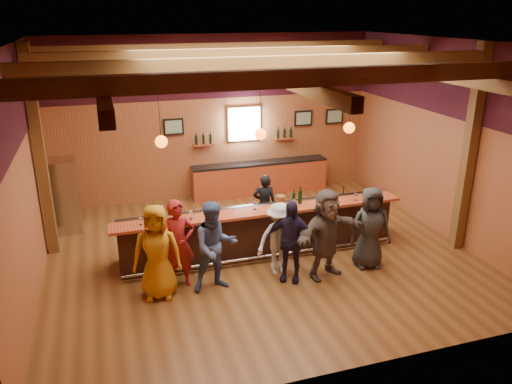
# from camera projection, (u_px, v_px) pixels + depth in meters

# --- Properties ---
(room) EXTENTS (9.04, 9.00, 4.52)m
(room) POSITION_uv_depth(u_px,v_px,m) (260.00, 109.00, 9.99)
(room) COLOR brown
(room) RESTS_ON ground
(bar_counter) EXTENTS (6.30, 1.07, 1.11)m
(bar_counter) POSITION_uv_depth(u_px,v_px,m) (259.00, 229.00, 10.99)
(bar_counter) COLOR black
(bar_counter) RESTS_ON ground
(back_bar_cabinet) EXTENTS (4.00, 0.52, 0.95)m
(back_bar_cabinet) POSITION_uv_depth(u_px,v_px,m) (260.00, 178.00, 14.54)
(back_bar_cabinet) COLOR #9B371C
(back_bar_cabinet) RESTS_ON ground
(window) EXTENTS (0.95, 0.09, 0.95)m
(window) POSITION_uv_depth(u_px,v_px,m) (244.00, 124.00, 14.09)
(window) COLOR silver
(window) RESTS_ON room
(framed_pictures) EXTENTS (5.35, 0.05, 0.45)m
(framed_pictures) POSITION_uv_depth(u_px,v_px,m) (273.00, 120.00, 14.31)
(framed_pictures) COLOR black
(framed_pictures) RESTS_ON room
(wine_shelves) EXTENTS (3.00, 0.18, 0.30)m
(wine_shelves) POSITION_uv_depth(u_px,v_px,m) (245.00, 139.00, 14.18)
(wine_shelves) COLOR #9B371C
(wine_shelves) RESTS_ON room
(pendant_lights) EXTENTS (4.24, 0.24, 1.37)m
(pendant_lights) POSITION_uv_depth(u_px,v_px,m) (260.00, 134.00, 10.11)
(pendant_lights) COLOR black
(pendant_lights) RESTS_ON room
(stainless_fridge) EXTENTS (0.70, 0.70, 1.80)m
(stainless_fridge) POSITION_uv_depth(u_px,v_px,m) (63.00, 196.00, 11.90)
(stainless_fridge) COLOR silver
(stainless_fridge) RESTS_ON ground
(customer_orange) EXTENTS (0.99, 0.75, 1.83)m
(customer_orange) POSITION_uv_depth(u_px,v_px,m) (157.00, 252.00, 9.11)
(customer_orange) COLOR #C07B12
(customer_orange) RESTS_ON ground
(customer_redvest) EXTENTS (0.66, 0.44, 1.76)m
(customer_redvest) POSITION_uv_depth(u_px,v_px,m) (178.00, 244.00, 9.49)
(customer_redvest) COLOR maroon
(customer_redvest) RESTS_ON ground
(customer_denim) EXTENTS (0.89, 0.71, 1.78)m
(customer_denim) POSITION_uv_depth(u_px,v_px,m) (215.00, 247.00, 9.36)
(customer_denim) COLOR #495E92
(customer_denim) RESTS_ON ground
(customer_white) EXTENTS (1.05, 0.69, 1.52)m
(customer_white) POSITION_uv_depth(u_px,v_px,m) (279.00, 239.00, 9.99)
(customer_white) COLOR silver
(customer_white) RESTS_ON ground
(customer_navy) EXTENTS (1.05, 0.85, 1.67)m
(customer_navy) POSITION_uv_depth(u_px,v_px,m) (290.00, 241.00, 9.71)
(customer_navy) COLOR #201933
(customer_navy) RESTS_ON ground
(customer_brown) EXTENTS (1.79, 1.04, 1.84)m
(customer_brown) POSITION_uv_depth(u_px,v_px,m) (326.00, 234.00, 9.83)
(customer_brown) COLOR #594D47
(customer_brown) RESTS_ON ground
(customer_dark) EXTENTS (0.95, 0.72, 1.74)m
(customer_dark) POSITION_uv_depth(u_px,v_px,m) (370.00, 228.00, 10.23)
(customer_dark) COLOR #2B2C2E
(customer_dark) RESTS_ON ground
(bartender) EXTENTS (0.62, 0.50, 1.48)m
(bartender) POSITION_uv_depth(u_px,v_px,m) (265.00, 204.00, 11.81)
(bartender) COLOR black
(bartender) RESTS_ON ground
(ice_bucket) EXTENTS (0.20, 0.20, 0.22)m
(ice_bucket) POSITION_uv_depth(u_px,v_px,m) (281.00, 201.00, 10.70)
(ice_bucket) COLOR brown
(ice_bucket) RESTS_ON bar_counter
(bottle_a) EXTENTS (0.07, 0.07, 0.34)m
(bottle_a) POSITION_uv_depth(u_px,v_px,m) (294.00, 198.00, 10.77)
(bottle_a) COLOR black
(bottle_a) RESTS_ON bar_counter
(bottle_b) EXTENTS (0.08, 0.08, 0.39)m
(bottle_b) POSITION_uv_depth(u_px,v_px,m) (300.00, 197.00, 10.81)
(bottle_b) COLOR black
(bottle_b) RESTS_ON bar_counter
(glass_a) EXTENTS (0.07, 0.07, 0.16)m
(glass_a) POSITION_uv_depth(u_px,v_px,m) (140.00, 219.00, 9.73)
(glass_a) COLOR silver
(glass_a) RESTS_ON bar_counter
(glass_b) EXTENTS (0.08, 0.08, 0.17)m
(glass_b) POSITION_uv_depth(u_px,v_px,m) (166.00, 216.00, 9.87)
(glass_b) COLOR silver
(glass_b) RESTS_ON bar_counter
(glass_c) EXTENTS (0.08, 0.08, 0.19)m
(glass_c) POSITION_uv_depth(u_px,v_px,m) (191.00, 213.00, 9.99)
(glass_c) COLOR silver
(glass_c) RESTS_ON bar_counter
(glass_d) EXTENTS (0.08, 0.08, 0.18)m
(glass_d) POSITION_uv_depth(u_px,v_px,m) (217.00, 212.00, 10.09)
(glass_d) COLOR silver
(glass_d) RESTS_ON bar_counter
(glass_e) EXTENTS (0.08, 0.08, 0.18)m
(glass_e) POSITION_uv_depth(u_px,v_px,m) (255.00, 204.00, 10.48)
(glass_e) COLOR silver
(glass_e) RESTS_ON bar_counter
(glass_f) EXTENTS (0.08, 0.08, 0.17)m
(glass_f) POSITION_uv_depth(u_px,v_px,m) (294.00, 202.00, 10.62)
(glass_f) COLOR silver
(glass_f) RESTS_ON bar_counter
(glass_g) EXTENTS (0.08, 0.08, 0.18)m
(glass_g) POSITION_uv_depth(u_px,v_px,m) (332.00, 196.00, 10.94)
(glass_g) COLOR silver
(glass_g) RESTS_ON bar_counter
(glass_h) EXTENTS (0.08, 0.08, 0.17)m
(glass_h) POSITION_uv_depth(u_px,v_px,m) (356.00, 195.00, 10.99)
(glass_h) COLOR silver
(glass_h) RESTS_ON bar_counter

